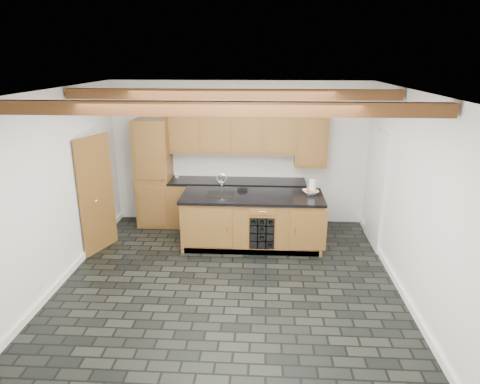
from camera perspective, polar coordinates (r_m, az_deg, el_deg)
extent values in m
plane|color=black|center=(6.62, -1.45, -11.56)|extent=(5.00, 5.00, 0.00)
plane|color=white|center=(8.47, -0.10, 5.18)|extent=(5.00, 0.00, 5.00)
plane|color=white|center=(6.75, -23.22, 0.45)|extent=(0.00, 5.00, 5.00)
plane|color=white|center=(6.36, 21.52, -0.33)|extent=(0.00, 5.00, 5.00)
plane|color=white|center=(5.79, -1.67, 13.40)|extent=(5.00, 5.00, 0.00)
cube|color=#533015|center=(4.61, -2.98, 11.05)|extent=(4.90, 0.15, 0.15)
cube|color=#533015|center=(6.40, -1.18, 12.90)|extent=(4.90, 0.15, 0.15)
cube|color=white|center=(7.22, -21.78, -9.84)|extent=(0.04, 5.00, 0.10)
cube|color=white|center=(6.86, 20.08, -11.12)|extent=(0.04, 5.00, 0.10)
cube|color=white|center=(7.97, -18.68, 0.60)|extent=(0.06, 0.94, 2.04)
cube|color=brown|center=(7.61, -18.57, -0.33)|extent=(0.31, 0.77, 2.00)
cube|color=white|center=(7.83, 17.77, 0.40)|extent=(0.06, 0.98, 2.04)
cube|color=black|center=(7.84, 17.94, 0.26)|extent=(0.02, 0.86, 1.96)
cube|color=brown|center=(8.52, -11.38, 2.49)|extent=(0.65, 0.60, 2.10)
cube|color=brown|center=(8.45, -0.39, -1.63)|extent=(2.60, 0.60, 0.88)
cube|color=black|center=(8.30, -0.40, 1.40)|extent=(2.64, 0.62, 0.05)
cube|color=white|center=(8.51, -0.27, 3.78)|extent=(2.60, 0.02, 0.52)
cube|color=brown|center=(8.22, -1.06, 7.82)|extent=(2.40, 0.35, 0.75)
cube|color=brown|center=(8.27, 9.44, 6.75)|extent=(0.60, 0.35, 1.00)
cube|color=brown|center=(7.59, 1.61, -3.92)|extent=(2.40, 0.90, 0.88)
cube|color=black|center=(7.43, 1.64, -0.58)|extent=(2.46, 0.96, 0.05)
cube|color=brown|center=(7.20, -4.26, -4.84)|extent=(0.80, 0.02, 0.70)
cube|color=brown|center=(7.18, 9.12, -5.10)|extent=(0.60, 0.02, 0.70)
cube|color=black|center=(7.31, 2.95, -5.13)|extent=(0.42, 0.30, 0.56)
cylinder|color=black|center=(7.36, 4.01, -6.78)|extent=(0.07, 0.26, 0.07)
cylinder|color=black|center=(7.20, 1.85, -3.69)|extent=(0.07, 0.26, 0.07)
cylinder|color=black|center=(7.20, 4.08, -3.73)|extent=(0.07, 0.26, 0.07)
cylinder|color=black|center=(7.25, 2.95, -4.74)|extent=(0.07, 0.26, 0.07)
cylinder|color=black|center=(7.20, 2.97, -3.71)|extent=(0.07, 0.26, 0.07)
cylinder|color=black|center=(7.30, 2.93, -5.76)|extent=(0.07, 0.26, 0.07)
cube|color=black|center=(7.46, -2.58, -0.36)|extent=(0.45, 0.40, 0.02)
cylinder|color=silver|center=(7.60, -2.45, 0.81)|extent=(0.02, 0.02, 0.20)
torus|color=silver|center=(7.56, -2.47, 1.83)|extent=(0.18, 0.02, 0.18)
cylinder|color=silver|center=(7.62, -3.05, 0.39)|extent=(0.02, 0.02, 0.08)
cylinder|color=silver|center=(7.61, -1.85, 0.37)|extent=(0.02, 0.02, 0.08)
cube|color=black|center=(7.66, 0.34, 0.33)|extent=(0.18, 0.11, 0.04)
cylinder|color=black|center=(7.65, 0.34, 0.53)|extent=(0.12, 0.12, 0.01)
imported|color=silver|center=(7.57, 9.38, -0.01)|extent=(0.33, 0.33, 0.07)
sphere|color=#C8491A|center=(7.57, 9.77, 0.24)|extent=(0.07, 0.07, 0.07)
sphere|color=#FBA816|center=(7.61, 9.48, 0.35)|extent=(0.07, 0.07, 0.07)
sphere|color=#569528|center=(7.59, 9.07, 0.32)|extent=(0.07, 0.07, 0.07)
sphere|color=#BE3B1C|center=(7.53, 9.11, 0.19)|extent=(0.07, 0.07, 0.07)
sphere|color=orange|center=(7.52, 9.54, 0.14)|extent=(0.07, 0.07, 0.07)
cylinder|color=white|center=(7.53, 9.59, 0.65)|extent=(0.11, 0.11, 0.26)
imported|color=white|center=(8.55, -8.44, 2.17)|extent=(0.13, 0.13, 0.09)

